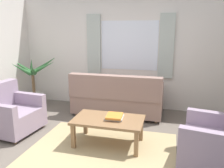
{
  "coord_description": "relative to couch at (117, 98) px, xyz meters",
  "views": [
    {
      "loc": [
        0.95,
        -3.01,
        1.81
      ],
      "look_at": [
        -0.01,
        0.7,
        0.9
      ],
      "focal_mm": 36.87,
      "sensor_mm": 36.0,
      "label": 1
    }
  ],
  "objects": [
    {
      "name": "ground_plane",
      "position": [
        0.13,
        -1.58,
        -0.37
      ],
      "size": [
        6.24,
        6.24,
        0.0
      ],
      "primitive_type": "plane",
      "color": "#6B6056"
    },
    {
      "name": "wall_back",
      "position": [
        0.13,
        0.68,
        0.93
      ],
      "size": [
        5.32,
        0.12,
        2.6
      ],
      "primitive_type": "cube",
      "color": "silver",
      "rests_on": "ground_plane"
    },
    {
      "name": "window_with_curtains",
      "position": [
        0.13,
        0.6,
        1.08
      ],
      "size": [
        1.98,
        0.07,
        1.4
      ],
      "color": "white"
    },
    {
      "name": "area_rug",
      "position": [
        0.13,
        -1.58,
        -0.36
      ],
      "size": [
        2.21,
        1.76,
        0.01
      ],
      "primitive_type": "cube",
      "color": "tan",
      "rests_on": "ground_plane"
    },
    {
      "name": "couch",
      "position": [
        0.0,
        0.0,
        0.0
      ],
      "size": [
        1.9,
        0.82,
        0.92
      ],
      "rotation": [
        0.0,
        0.0,
        3.14
      ],
      "color": "gray",
      "rests_on": "ground_plane"
    },
    {
      "name": "armchair_left",
      "position": [
        -1.65,
        -1.29,
        -0.01
      ],
      "size": [
        0.91,
        0.92,
        0.88
      ],
      "rotation": [
        0.0,
        0.0,
        1.46
      ],
      "color": "#998499",
      "rests_on": "ground_plane"
    },
    {
      "name": "armchair_right",
      "position": [
        1.75,
        -1.53,
        -0.01
      ],
      "size": [
        0.97,
        0.98,
        0.88
      ],
      "rotation": [
        0.0,
        0.0,
        -1.76
      ],
      "color": "#998499",
      "rests_on": "ground_plane"
    },
    {
      "name": "coffee_table",
      "position": [
        0.17,
        -1.32,
        0.01
      ],
      "size": [
        1.1,
        0.64,
        0.44
      ],
      "color": "olive",
      "rests_on": "ground_plane"
    },
    {
      "name": "book_stack_on_table",
      "position": [
        0.26,
        -1.28,
        0.1
      ],
      "size": [
        0.29,
        0.31,
        0.06
      ],
      "color": "beige",
      "rests_on": "coffee_table"
    },
    {
      "name": "potted_plant",
      "position": [
        -2.07,
        0.11,
        0.11
      ],
      "size": [
        1.2,
        1.05,
        1.19
      ],
      "color": "#B7B2A8",
      "rests_on": "ground_plane"
    }
  ]
}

